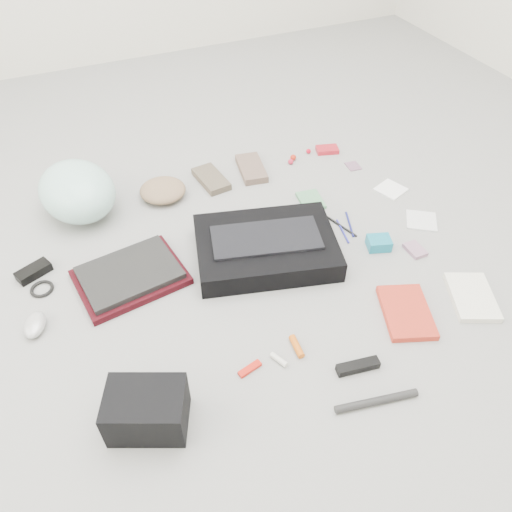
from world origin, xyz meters
name	(u,v)px	position (x,y,z in m)	size (l,w,h in m)	color
ground_plane	(256,266)	(0.00, 0.00, 0.00)	(4.00, 4.00, 0.00)	gray
messenger_bag	(266,247)	(0.06, 0.04, 0.04)	(0.50, 0.36, 0.08)	black
bag_flap	(266,238)	(0.06, 0.04, 0.09)	(0.39, 0.18, 0.01)	black
laptop_sleeve	(131,277)	(-0.43, 0.11, 0.01)	(0.36, 0.27, 0.03)	#32060C
laptop	(129,273)	(-0.43, 0.11, 0.04)	(0.33, 0.24, 0.02)	black
bike_helmet	(77,191)	(-0.52, 0.57, 0.11)	(0.28, 0.35, 0.21)	#B9F5E8
beanie	(163,190)	(-0.19, 0.54, 0.03)	(0.19, 0.18, 0.07)	#8B6C50
mitten_left	(211,179)	(0.03, 0.56, 0.01)	(0.10, 0.20, 0.03)	brown
mitten_right	(251,168)	(0.22, 0.56, 0.02)	(0.10, 0.21, 0.03)	brown
power_brick	(34,271)	(-0.75, 0.28, 0.02)	(0.12, 0.05, 0.03)	black
cable_coil	(42,289)	(-0.73, 0.19, 0.01)	(0.08, 0.08, 0.01)	black
mouse	(35,325)	(-0.77, 0.02, 0.02)	(0.07, 0.11, 0.04)	#B0B0B0
camera_bag	(147,410)	(-0.51, -0.44, 0.07)	(0.21, 0.15, 0.14)	black
multitool	(250,369)	(-0.19, -0.40, 0.01)	(0.08, 0.02, 0.01)	#B91609
toiletry_tube_white	(279,360)	(-0.10, -0.40, 0.01)	(0.02, 0.02, 0.06)	silver
toiletry_tube_orange	(297,346)	(-0.03, -0.38, 0.01)	(0.02, 0.02, 0.08)	#C65810
u_lock	(358,366)	(0.11, -0.52, 0.01)	(0.13, 0.03, 0.03)	black
bike_pump	(376,401)	(0.09, -0.64, 0.01)	(0.02, 0.02, 0.25)	black
book_red	(406,312)	(0.37, -0.41, 0.01)	(0.15, 0.23, 0.02)	red
book_white	(472,297)	(0.61, -0.44, 0.01)	(0.14, 0.21, 0.02)	silver
notepad	(311,200)	(0.36, 0.26, 0.01)	(0.09, 0.12, 0.01)	#4E885C
pen_blue	(343,231)	(0.39, 0.04, 0.00)	(0.01, 0.01, 0.14)	#2729A3
pen_black	(341,226)	(0.40, 0.06, 0.00)	(0.01, 0.01, 0.16)	black
pen_navy	(350,224)	(0.43, 0.06, 0.00)	(0.01, 0.01, 0.15)	navy
accordion_wallet	(379,243)	(0.46, -0.09, 0.02)	(0.09, 0.07, 0.04)	teal
card_deck	(415,250)	(0.58, -0.17, 0.01)	(0.06, 0.08, 0.02)	#A0738E
napkin_top	(391,189)	(0.72, 0.19, 0.00)	(0.11, 0.11, 0.01)	white
napkin_bottom	(421,221)	(0.71, -0.03, 0.00)	(0.12, 0.12, 0.01)	silver
lollipop_a	(291,162)	(0.41, 0.54, 0.01)	(0.02, 0.02, 0.02)	red
lollipop_b	(293,157)	(0.43, 0.57, 0.01)	(0.03, 0.03, 0.03)	#AE210F
lollipop_c	(309,151)	(0.53, 0.59, 0.01)	(0.02, 0.02, 0.02)	red
altoids_tin	(327,150)	(0.62, 0.57, 0.01)	(0.10, 0.06, 0.02)	red
stamp_sheet	(353,166)	(0.66, 0.41, 0.00)	(0.06, 0.07, 0.00)	gray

